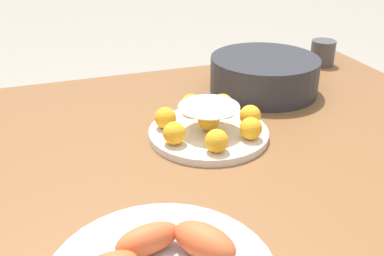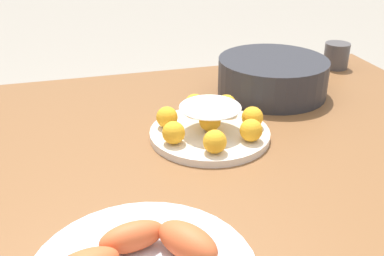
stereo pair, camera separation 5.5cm
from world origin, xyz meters
name	(u,v)px [view 1 (the left image)]	position (x,y,z in m)	size (l,w,h in m)	color
dining_table	(175,187)	(0.00, 0.00, 0.63)	(1.47, 1.00, 0.71)	brown
cake_plate	(209,125)	(0.09, 0.05, 0.74)	(0.26, 0.26, 0.08)	silver
serving_bowl	(264,73)	(0.32, 0.25, 0.76)	(0.28, 0.28, 0.09)	#2D2D33
cup_far	(323,53)	(0.60, 0.39, 0.75)	(0.07, 0.07, 0.08)	#4C4747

